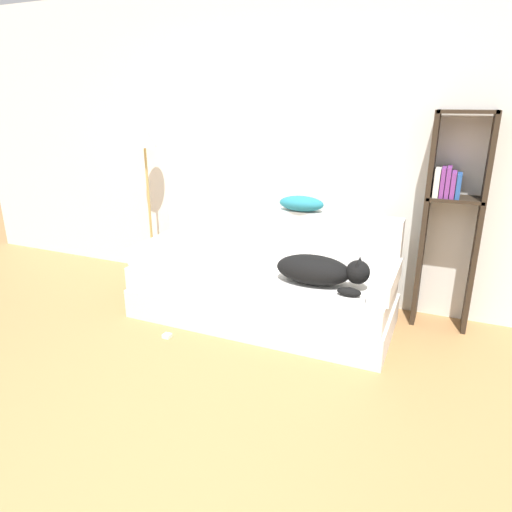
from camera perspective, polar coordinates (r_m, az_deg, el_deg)
name	(u,v)px	position (r m, az deg, el deg)	size (l,w,h in m)	color
ground_plane	(133,508)	(2.42, -15.16, -28.10)	(20.00, 20.00, 0.00)	#9E7042
wall_back	(315,149)	(4.08, 7.36, 13.14)	(8.08, 0.06, 2.70)	silver
couch	(261,295)	(3.79, 0.58, -4.93)	(2.13, 0.86, 0.44)	silver
couch_backrest	(277,233)	(3.95, 2.63, 2.89)	(2.09, 0.15, 0.44)	silver
couch_arm_left	(158,247)	(4.14, -12.11, 1.12)	(0.15, 0.67, 0.15)	silver
couch_arm_right	(386,280)	(3.44, 15.91, -2.90)	(0.15, 0.67, 0.15)	silver
dog	(320,270)	(3.42, 7.95, -1.78)	(0.70, 0.32, 0.24)	black
laptop	(250,274)	(3.60, -0.80, -2.26)	(0.31, 0.21, 0.02)	silver
throw_pillow	(301,204)	(3.80, 5.69, 6.54)	(0.38, 0.19, 0.12)	teal
bookshelf	(452,211)	(3.80, 23.29, 5.25)	(0.42, 0.26, 1.68)	#2D2319
floor_lamp	(145,155)	(4.60, -13.67, 12.19)	(0.23, 0.23, 1.53)	tan
power_adapter	(167,336)	(3.66, -11.06, -9.76)	(0.06, 0.06, 0.03)	white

